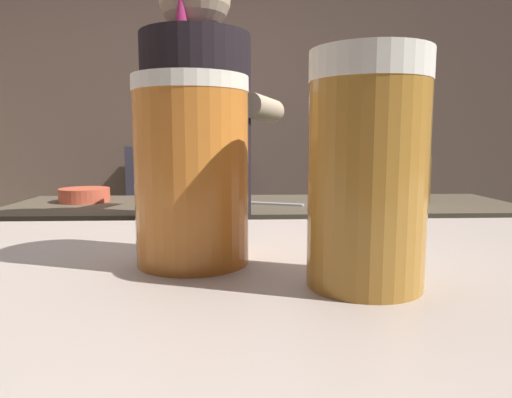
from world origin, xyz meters
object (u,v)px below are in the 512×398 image
object	(u,v)px
bottle_soy	(220,132)
bottle_hot_sauce	(165,133)
chefs_knife	(275,204)
pint_glass_near	(367,171)
pint_glass_far	(192,172)
bottle_vinegar	(196,134)
bartender	(197,198)
mixing_bowl	(85,195)
knife_block	(415,178)

from	to	relation	value
bottle_soy	bottle_hot_sauce	xyz separation A→B (m)	(-0.36, -0.06, -0.01)
chefs_knife	pint_glass_near	xyz separation A→B (m)	(-0.08, -1.58, 0.24)
pint_glass_far	bottle_hot_sauce	size ratio (longest dim) A/B	0.59
chefs_knife	bottle_vinegar	size ratio (longest dim) A/B	1.17
chefs_knife	bottle_soy	world-z (taller)	bottle_soy
pint_glass_near	pint_glass_far	world-z (taller)	pint_glass_near
pint_glass_near	bottle_hot_sauce	bearing A→B (deg)	100.99
chefs_knife	bartender	bearing A→B (deg)	-103.98
bartender	pint_glass_near	bearing A→B (deg)	-151.80
bartender	bottle_vinegar	world-z (taller)	bartender
mixing_bowl	chefs_knife	xyz separation A→B (m)	(0.81, -0.13, -0.03)
pint_glass_near	bottle_soy	world-z (taller)	bottle_soy
bartender	mixing_bowl	size ratio (longest dim) A/B	8.11
mixing_bowl	knife_block	bearing A→B (deg)	-4.33
bartender	knife_block	world-z (taller)	bartender
pint_glass_near	bottle_vinegar	bearing A→B (deg)	96.91
mixing_bowl	bottle_hot_sauce	world-z (taller)	bottle_hot_sauce
bartender	chefs_knife	size ratio (longest dim) A/B	7.16
knife_block	bottle_soy	size ratio (longest dim) A/B	1.10
pint_glass_near	bottle_hot_sauce	xyz separation A→B (m)	(-0.56, 2.86, 0.07)
chefs_knife	bottle_hot_sauce	xyz separation A→B (m)	(-0.63, 1.28, 0.31)
mixing_bowl	pint_glass_far	world-z (taller)	pint_glass_far
mixing_bowl	chefs_knife	distance (m)	0.82
pint_glass_far	bottle_vinegar	xyz separation A→B (m)	(-0.24, 2.86, 0.06)
chefs_knife	bottle_hot_sauce	size ratio (longest dim) A/B	1.05
knife_block	bottle_soy	distance (m)	1.59
chefs_knife	bottle_vinegar	world-z (taller)	bottle_vinegar
bottle_vinegar	bottle_hot_sauce	distance (m)	0.21
pint_glass_near	pint_glass_far	size ratio (longest dim) A/B	1.06
mixing_bowl	chefs_knife	size ratio (longest dim) A/B	0.88
pint_glass_far	bottle_hot_sauce	bearing A→B (deg)	99.01
bottle_soy	chefs_knife	bearing A→B (deg)	-78.64
pint_glass_near	bottle_soy	xyz separation A→B (m)	(-0.19, 2.92, 0.08)
pint_glass_far	bottle_vinegar	bearing A→B (deg)	94.85
knife_block	pint_glass_near	distance (m)	1.75
mixing_bowl	pint_glass_near	size ratio (longest dim) A/B	1.49
bottle_vinegar	pint_glass_far	bearing A→B (deg)	-85.15
bartender	pint_glass_near	distance (m)	1.20
bottle_soy	pint_glass_near	bearing A→B (deg)	-86.23
knife_block	pint_glass_near	xyz separation A→B (m)	(-0.67, -1.61, 0.14)
mixing_bowl	pint_glass_far	bearing A→B (deg)	-69.37
knife_block	chefs_knife	distance (m)	0.60
knife_block	pint_glass_far	world-z (taller)	pint_glass_far
pint_glass_near	bottle_vinegar	xyz separation A→B (m)	(-0.35, 2.92, 0.06)
bartender	mixing_bowl	xyz separation A→B (m)	(-0.53, 0.54, -0.05)
knife_block	chefs_knife	world-z (taller)	knife_block
pint_glass_near	bottle_vinegar	world-z (taller)	bottle_vinegar
bartender	bottle_hot_sauce	size ratio (longest dim) A/B	7.50
bartender	knife_block	xyz separation A→B (m)	(0.87, 0.43, 0.03)
bartender	pint_glass_near	size ratio (longest dim) A/B	12.06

